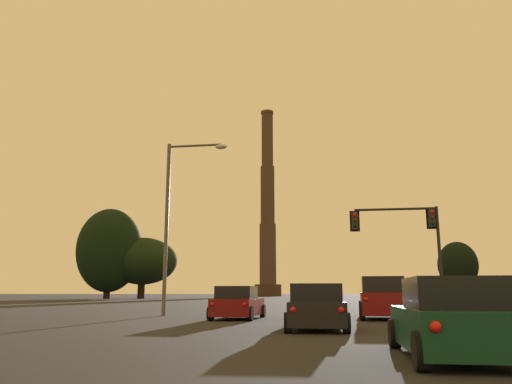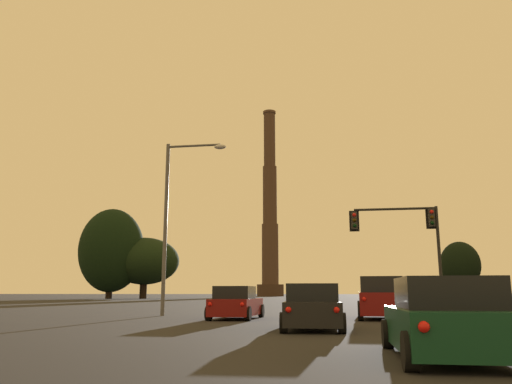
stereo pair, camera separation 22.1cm
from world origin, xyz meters
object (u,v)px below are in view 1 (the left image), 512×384
(street_lamp, at_px, (176,208))
(smokestack, at_px, (268,221))
(hatchback_left_lane_front, at_px, (238,304))
(hatchback_center_lane_second, at_px, (316,308))
(suv_right_lane_front, at_px, (382,298))
(hatchback_right_lane_third, at_px, (453,321))
(traffic_light_overhead_right, at_px, (409,232))

(street_lamp, height_order, smokestack, smokestack)
(street_lamp, bearing_deg, hatchback_left_lane_front, -32.20)
(hatchback_left_lane_front, relative_size, street_lamp, 0.46)
(street_lamp, bearing_deg, hatchback_center_lane_second, -48.21)
(suv_right_lane_front, distance_m, smokestack, 122.35)
(hatchback_right_lane_third, bearing_deg, traffic_light_overhead_right, 83.15)
(hatchback_left_lane_front, bearing_deg, smokestack, 98.08)
(hatchback_center_lane_second, relative_size, street_lamp, 0.46)
(traffic_light_overhead_right, relative_size, street_lamp, 0.67)
(hatchback_right_lane_third, bearing_deg, street_lamp, 123.47)
(smokestack, bearing_deg, street_lamp, -85.08)
(hatchback_left_lane_front, xyz_separation_m, hatchback_right_lane_third, (6.35, -12.81, 0.00))
(hatchback_right_lane_third, bearing_deg, hatchback_left_lane_front, 116.13)
(hatchback_left_lane_front, xyz_separation_m, smokestack, (-13.93, 120.12, 20.88))
(hatchback_left_lane_front, bearing_deg, street_lamp, 149.27)
(hatchback_right_lane_third, height_order, hatchback_center_lane_second, same)
(suv_right_lane_front, distance_m, traffic_light_overhead_right, 7.55)
(hatchback_center_lane_second, xyz_separation_m, street_lamp, (-7.46, 8.34, 4.84))
(traffic_light_overhead_right, bearing_deg, hatchback_left_lane_front, -139.52)
(hatchback_right_lane_third, distance_m, traffic_light_overhead_right, 20.74)
(hatchback_center_lane_second, distance_m, smokestack, 129.00)
(suv_right_lane_front, relative_size, smokestack, 0.09)
(hatchback_right_lane_third, distance_m, hatchback_center_lane_second, 7.35)
(hatchback_right_lane_third, height_order, smokestack, smokestack)
(hatchback_left_lane_front, relative_size, traffic_light_overhead_right, 0.68)
(traffic_light_overhead_right, xyz_separation_m, street_lamp, (-12.48, -5.04, 0.87))
(hatchback_left_lane_front, height_order, suv_right_lane_front, suv_right_lane_front)
(suv_right_lane_front, bearing_deg, smokestack, 102.06)
(hatchback_center_lane_second, distance_m, street_lamp, 12.19)
(hatchback_center_lane_second, bearing_deg, hatchback_right_lane_third, -71.18)
(hatchback_right_lane_third, bearing_deg, hatchback_center_lane_second, 111.11)
(hatchback_center_lane_second, height_order, street_lamp, street_lamp)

